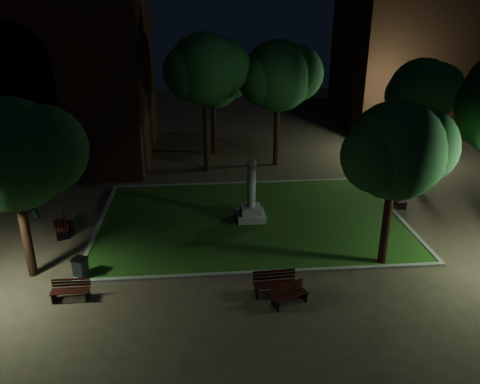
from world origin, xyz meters
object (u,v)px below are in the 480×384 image
(monument, at_px, (251,203))
(bench_west_near, at_px, (71,290))
(bench_right_side, at_px, (398,198))
(bench_left_side, at_px, (62,226))
(trash_bin, at_px, (80,268))
(bench_near_right, at_px, (275,284))
(bicycle, at_px, (29,209))
(bench_near_left, at_px, (289,295))

(monument, height_order, bench_west_near, monument)
(bench_west_near, height_order, bench_right_side, bench_right_side)
(bench_left_side, height_order, bench_right_side, bench_left_side)
(monument, xyz_separation_m, bench_west_near, (-7.45, -6.19, -0.59))
(bench_left_side, height_order, trash_bin, bench_left_side)
(bench_near_right, distance_m, bench_right_side, 11.17)
(bench_near_right, xyz_separation_m, bench_right_side, (8.05, 7.74, -0.05))
(monument, height_order, trash_bin, monument)
(bench_right_side, xyz_separation_m, bicycle, (-19.64, 0.23, 0.05))
(bench_near_left, distance_m, bicycle, 14.80)
(monument, height_order, bench_near_right, monument)
(bench_west_near, relative_size, bench_right_side, 0.94)
(bench_right_side, relative_size, bicycle, 0.94)
(bench_near_right, xyz_separation_m, bicycle, (-11.59, 7.97, 0.00))
(monument, height_order, bench_left_side, monument)
(bench_left_side, bearing_deg, bench_right_side, 75.82)
(monument, height_order, bench_near_left, monument)
(bench_right_side, relative_size, trash_bin, 1.72)
(bench_near_right, height_order, bench_right_side, bench_near_right)
(bench_right_side, bearing_deg, bench_near_right, 141.92)
(bench_near_right, relative_size, bicycle, 1.03)
(monument, distance_m, bicycle, 11.50)
(bench_near_right, distance_m, bicycle, 14.07)
(monument, bearing_deg, bench_near_left, -85.11)
(bench_near_left, relative_size, bench_near_right, 0.88)
(bench_right_side, bearing_deg, bicycle, 97.37)
(bicycle, bearing_deg, bench_near_right, -84.18)
(bicycle, bearing_deg, bench_near_left, -85.42)
(bench_west_near, height_order, bicycle, bicycle)
(bench_left_side, relative_size, trash_bin, 1.93)
(bench_west_near, distance_m, bicycle, 8.62)
(bench_west_near, distance_m, bench_left_side, 5.76)
(bench_near_right, relative_size, bench_west_near, 1.17)
(monument, height_order, bench_right_side, monument)
(monument, bearing_deg, bicycle, 172.63)
(bench_right_side, bearing_deg, bench_west_near, 123.38)
(bench_west_near, xyz_separation_m, bench_right_side, (15.70, 7.44, 0.01))
(bench_near_right, bearing_deg, bench_right_side, 41.06)
(monument, relative_size, trash_bin, 3.64)
(bench_right_side, distance_m, bicycle, 19.64)
(bench_near_left, bearing_deg, trash_bin, 140.89)
(trash_bin, bearing_deg, bench_near_left, -17.08)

